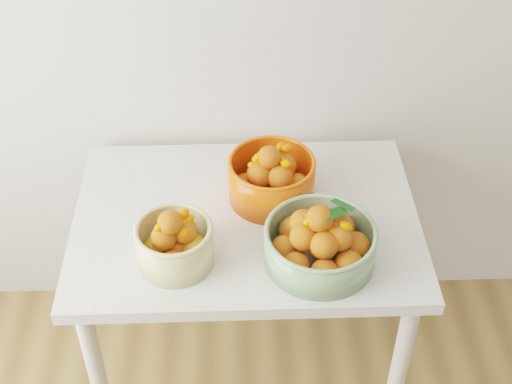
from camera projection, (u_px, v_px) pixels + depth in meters
table at (246, 240)px, 2.13m from camera, size 1.00×0.70×0.75m
bowl_cream at (175, 243)px, 1.89m from camera, size 0.25×0.25×0.18m
bowl_green at (320, 242)px, 1.89m from camera, size 0.35×0.35×0.19m
bowl_orange at (272, 178)px, 2.08m from camera, size 0.26×0.26×0.18m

